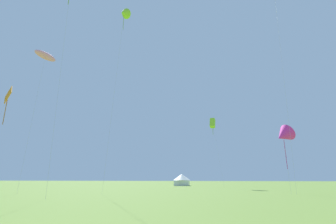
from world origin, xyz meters
TOP-DOWN VIEW (x-y plane):
  - kite_pink_parafoil at (-18.85, 25.11)m, footprint 2.38×4.01m
  - kite_lime_box at (6.83, 52.25)m, footprint 2.60×2.00m
  - kite_orange_diamond at (-22.16, 22.81)m, footprint 2.71×2.50m
  - kite_lime_delta at (-6.05, 25.94)m, footprint 2.13×2.65m
  - kite_magenta_delta at (16.70, 30.45)m, footprint 3.64×3.43m
  - festival_tent_right at (-2.59, 63.94)m, footprint 4.89×4.89m

SIDE VIEW (x-z plane):
  - festival_tent_right at x=-2.59m, z-range 0.17..3.35m
  - kite_magenta_delta at x=16.70m, z-range 3.10..12.34m
  - kite_orange_diamond at x=-22.16m, z-range 5.93..21.25m
  - kite_lime_box at x=6.83m, z-range 6.78..22.86m
  - kite_pink_parafoil at x=-18.85m, z-range 10.20..31.90m
  - kite_lime_delta at x=-6.05m, z-range 13.34..42.19m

